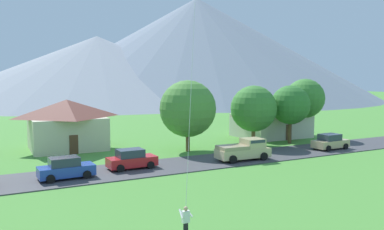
# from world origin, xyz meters

# --- Properties ---
(road_strip) EXTENTS (160.00, 6.11, 0.08)m
(road_strip) POSITION_xyz_m (0.00, 27.63, 0.04)
(road_strip) COLOR #424247
(road_strip) RESTS_ON ground
(mountain_central_ridge) EXTENTS (109.38, 109.38, 22.29)m
(mountain_central_ridge) POSITION_xyz_m (21.93, 131.68, 11.14)
(mountain_central_ridge) COLOR #8E939E
(mountain_central_ridge) RESTS_ON ground
(mountain_far_west_ridge) EXTENTS (98.65, 98.65, 19.85)m
(mountain_far_west_ridge) POSITION_xyz_m (44.30, 171.00, 9.92)
(mountain_far_west_ridge) COLOR slate
(mountain_far_west_ridge) RESTS_ON ground
(mountain_west_ridge) EXTENTS (138.11, 138.11, 39.51)m
(mountain_west_ridge) POSITION_xyz_m (62.85, 135.99, 19.75)
(mountain_west_ridge) COLOR gray
(mountain_west_ridge) RESTS_ON ground
(house_leftmost) EXTENTS (8.34, 7.41, 5.52)m
(house_leftmost) POSITION_xyz_m (-4.41, 40.84, 2.86)
(house_leftmost) COLOR beige
(house_leftmost) RESTS_ON ground
(house_left_center) EXTENTS (9.44, 7.71, 4.72)m
(house_left_center) POSITION_xyz_m (21.75, 37.99, 2.44)
(house_left_center) COLOR beige
(house_left_center) RESTS_ON ground
(tree_left_of_center) EXTENTS (5.13, 5.13, 7.81)m
(tree_left_of_center) POSITION_xyz_m (24.86, 34.98, 5.22)
(tree_left_of_center) COLOR brown
(tree_left_of_center) RESTS_ON ground
(tree_center) EXTENTS (5.35, 5.35, 7.04)m
(tree_center) POSITION_xyz_m (15.13, 32.95, 4.36)
(tree_center) COLOR brown
(tree_center) RESTS_ON ground
(tree_near_right) EXTENTS (4.69, 4.69, 7.02)m
(tree_near_right) POSITION_xyz_m (20.14, 32.40, 4.66)
(tree_near_right) COLOR brown
(tree_near_right) RESTS_ON ground
(tree_far_right) EXTENTS (6.09, 6.09, 7.65)m
(tree_far_right) POSITION_xyz_m (6.86, 33.48, 4.60)
(tree_far_right) COLOR brown
(tree_far_right) RESTS_ON ground
(parked_car_tan_west_end) EXTENTS (4.26, 2.19, 1.68)m
(parked_car_tan_west_end) POSITION_xyz_m (21.18, 27.00, 0.87)
(parked_car_tan_west_end) COLOR tan
(parked_car_tan_west_end) RESTS_ON road_strip
(parked_car_red_mid_west) EXTENTS (4.24, 2.15, 1.68)m
(parked_car_red_mid_west) POSITION_xyz_m (-1.33, 28.10, 0.87)
(parked_car_red_mid_west) COLOR red
(parked_car_red_mid_west) RESTS_ON road_strip
(parked_car_blue_mid_east) EXTENTS (4.27, 2.21, 1.68)m
(parked_car_blue_mid_east) POSITION_xyz_m (-6.99, 27.13, 0.87)
(parked_car_blue_mid_east) COLOR #2847A8
(parked_car_blue_mid_east) RESTS_ON road_strip
(pickup_truck_sand_west_side) EXTENTS (5.29, 2.51, 1.99)m
(pickup_truck_sand_west_side) POSITION_xyz_m (9.40, 26.59, 1.06)
(pickup_truck_sand_west_side) COLOR #C6B284
(pickup_truck_sand_west_side) RESTS_ON road_strip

